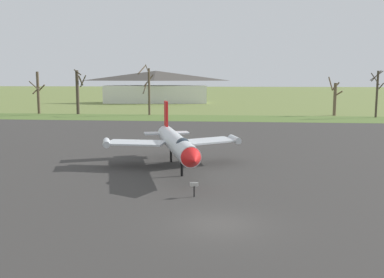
% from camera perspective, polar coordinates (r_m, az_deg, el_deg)
% --- Properties ---
extents(ground_plane, '(600.00, 600.00, 0.00)m').
position_cam_1_polar(ground_plane, '(22.14, 3.60, -10.97)').
color(ground_plane, olive).
extents(asphalt_apron, '(103.11, 62.22, 0.05)m').
position_cam_1_polar(asphalt_apron, '(40.24, 4.71, -2.28)').
color(asphalt_apron, '#383533').
rests_on(asphalt_apron, ground).
extents(grass_verge_strip, '(163.11, 12.00, 0.06)m').
position_cam_1_polar(grass_verge_strip, '(77.04, 5.34, 2.64)').
color(grass_verge_strip, '#546E31').
rests_on(grass_verge_strip, ground).
extents(jet_fighter_front_right, '(11.37, 14.29, 5.02)m').
position_cam_1_polar(jet_fighter_front_right, '(34.50, -2.05, -0.51)').
color(jet_fighter_front_right, silver).
rests_on(jet_fighter_front_right, ground).
extents(info_placard_front_right, '(0.50, 0.22, 0.97)m').
position_cam_1_polar(info_placard_front_right, '(26.71, 0.28, -6.29)').
color(info_placard_front_right, black).
rests_on(info_placard_front_right, ground).
extents(bare_tree_far_left, '(2.70, 2.75, 8.15)m').
position_cam_1_polar(bare_tree_far_left, '(91.32, -19.13, 5.69)').
color(bare_tree_far_left, brown).
rests_on(bare_tree_far_left, ground).
extents(bare_tree_left_of_center, '(2.16, 2.89, 8.58)m').
position_cam_1_polar(bare_tree_left_of_center, '(87.87, -14.43, 6.00)').
color(bare_tree_left_of_center, '#42382D').
rests_on(bare_tree_left_of_center, ground).
extents(bare_tree_center, '(2.66, 3.02, 9.43)m').
position_cam_1_polar(bare_tree_center, '(83.69, -5.64, 6.45)').
color(bare_tree_center, brown).
rests_on(bare_tree_center, ground).
extents(bare_tree_right_of_center, '(2.67, 2.64, 7.18)m').
position_cam_1_polar(bare_tree_right_of_center, '(86.94, 17.84, 5.14)').
color(bare_tree_right_of_center, brown).
rests_on(bare_tree_right_of_center, ground).
extents(bare_tree_far_right, '(2.44, 2.47, 8.30)m').
position_cam_1_polar(bare_tree_far_right, '(84.70, 22.63, 5.62)').
color(bare_tree_far_right, '#42382D').
rests_on(bare_tree_far_right, ground).
extents(visitor_building, '(29.90, 12.20, 8.78)m').
position_cam_1_polar(visitor_building, '(123.52, -4.66, 6.65)').
color(visitor_building, silver).
rests_on(visitor_building, ground).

